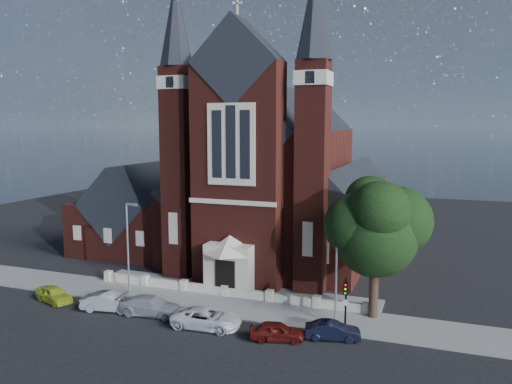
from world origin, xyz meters
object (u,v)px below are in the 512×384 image
Objects in this scene: parish_hall at (140,217)px; car_white_suv at (206,318)px; church at (283,182)px; car_silver_b at (151,306)px; car_dark_red at (277,331)px; street_lamp_right at (338,263)px; street_tree at (377,229)px; traffic_signal at (346,298)px; car_navy at (333,331)px; car_lime_van at (54,294)px; car_silver_a at (109,302)px; street_lamp_left at (129,243)px.

car_white_suv is (17.38, -18.08, -3.30)m from parish_hall.
car_silver_b is (-3.75, -22.26, -7.46)m from church.
car_silver_b is at bearing 69.15° from car_dark_red.
parish_hall reaches higher than car_silver_b.
street_lamp_right is 14.75m from car_silver_b.
traffic_signal is (-1.60, -3.28, -4.38)m from street_tree.
street_lamp_right is (10.09, -18.94, -3.59)m from church.
car_dark_red is at bearing -100.25° from car_silver_b.
street_tree is 2.13× the size of car_silver_b.
car_white_suv is at bearing -154.90° from street_lamp_right.
parish_hall is 3.20× the size of car_navy.
car_lime_van is (3.11, -17.64, -3.35)m from parish_hall.
parish_hall reaches higher than traffic_signal.
car_silver_b is (9.14, 0.31, 0.06)m from car_lime_van.
car_silver_a reaches higher than car_white_suv.
street_tree is at bearing 34.26° from street_lamp_right.
car_silver_b is 14.16m from car_navy.
car_navy is at bearing -64.54° from church.
car_silver_b is at bearing 78.87° from car_navy.
street_tree is at bearing -66.07° from car_white_suv.
church is 8.72× the size of traffic_signal.
street_lamp_left reaches higher than car_navy.
car_navy is (-0.60, -1.32, -1.96)m from traffic_signal.
traffic_signal is at bearing -65.98° from car_lime_van.
street_lamp_left is (-7.91, -18.94, -3.59)m from church.
car_white_suv is (8.72, -0.39, -0.01)m from car_silver_a.
car_white_suv is at bearing -104.67° from car_silver_a.
parish_hall reaches higher than car_navy.
church is at bearing -30.04° from car_silver_a.
parish_hall is 1.51× the size of street_lamp_right.
traffic_signal is 1.05× the size of car_navy.
parish_hall reaches higher than street_lamp_right.
car_navy is at bearing -115.58° from street_tree.
street_lamp_right is (-2.51, -1.71, -2.36)m from street_tree.
car_dark_red is at bearing -73.64° from church.
car_dark_red is at bearing 99.06° from car_navy.
car_lime_van reaches higher than car_dark_red.
car_white_suv is at bearing 71.97° from car_dark_red.
street_lamp_left is 1.61× the size of car_silver_b.
car_silver_a is (5.56, -0.05, 0.06)m from car_lime_van.
church is 27.07m from car_lime_van.
car_lime_van is at bearing -171.01° from street_lamp_right.
traffic_signal is 24.06m from car_lime_van.
car_navy is (-2.20, -4.60, -6.33)m from street_tree.
parish_hall is 2.43× the size of car_silver_b.
car_dark_red is (6.83, -23.27, -7.54)m from church.
street_tree reaches higher than car_navy.
parish_hall reaches higher than car_silver_a.
car_white_suv is at bearing -72.69° from car_lime_van.
parish_hall is 21.47m from car_silver_b.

